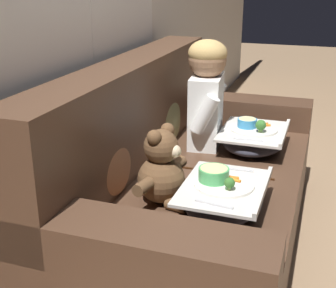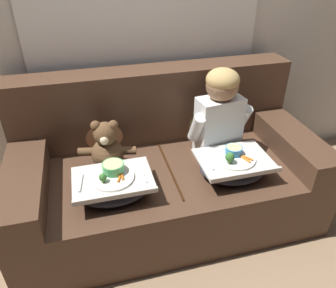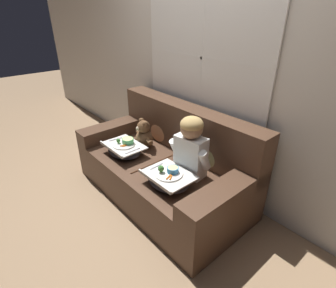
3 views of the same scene
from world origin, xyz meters
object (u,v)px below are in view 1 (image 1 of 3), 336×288
throw_pillow_behind_child (166,111)px  teddy_bear (162,170)px  couch (183,185)px  child_figure (207,89)px  lap_tray_teddy (223,196)px  throw_pillow_behind_teddy (110,157)px  lap_tray_child (253,139)px

throw_pillow_behind_child → teddy_bear: throw_pillow_behind_child is taller
couch → teddy_bear: bearing=-177.2°
child_figure → teddy_bear: size_ratio=1.62×
throw_pillow_behind_child → lap_tray_teddy: throw_pillow_behind_child is taller
couch → throw_pillow_behind_teddy: bearing=149.3°
couch → throw_pillow_behind_child: (0.35, 0.21, 0.26)m
throw_pillow_behind_child → teddy_bear: size_ratio=1.03×
throw_pillow_behind_child → throw_pillow_behind_teddy: size_ratio=1.06×
lap_tray_child → lap_tray_teddy: lap_tray_child is taller
lap_tray_child → throw_pillow_behind_child: bearing=90.0°
throw_pillow_behind_child → lap_tray_child: throw_pillow_behind_child is taller
throw_pillow_behind_teddy → teddy_bear: bearing=-90.2°
child_figure → lap_tray_teddy: (-0.70, -0.26, -0.25)m
teddy_bear → lap_tray_child: size_ratio=0.83×
couch → teddy_bear: size_ratio=5.34×
couch → teddy_bear: 0.42m
teddy_bear → lap_tray_child: teddy_bear is taller
couch → child_figure: bearing=-2.3°
throw_pillow_behind_teddy → teddy_bear: 0.23m
throw_pillow_behind_teddy → child_figure: 0.75m
child_figure → throw_pillow_behind_child: bearing=90.0°
teddy_bear → lap_tray_teddy: bearing=-89.7°
couch → lap_tray_teddy: 0.47m
throw_pillow_behind_teddy → lap_tray_child: (0.70, -0.48, -0.10)m
throw_pillow_behind_child → throw_pillow_behind_teddy: 0.70m
couch → child_figure: child_figure is taller
throw_pillow_behind_teddy → lap_tray_teddy: 0.49m
child_figure → teddy_bear: 0.73m
throw_pillow_behind_teddy → teddy_bear: size_ratio=0.98×
teddy_bear → lap_tray_teddy: size_ratio=0.81×
couch → child_figure: 0.53m
couch → teddy_bear: couch is taller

